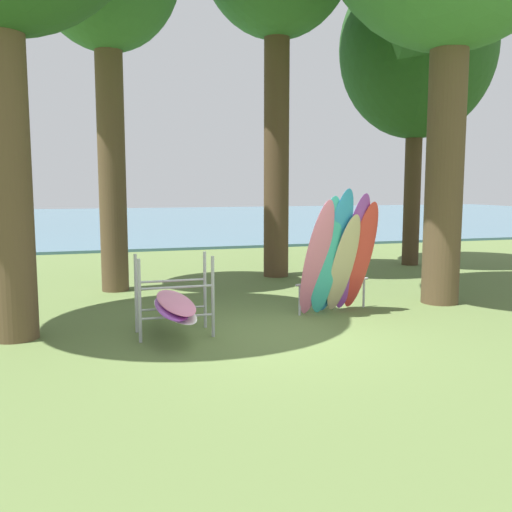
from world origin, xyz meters
TOP-DOWN VIEW (x-y plane):
  - ground_plane at (0.00, 0.00)m, footprint 80.00×80.00m
  - lake_water at (0.00, 29.85)m, footprint 80.00×36.00m
  - tree_far_right_back at (6.31, 6.32)m, footprint 4.32×4.32m
  - leaning_board_pile at (1.58, 1.04)m, footprint 1.67×1.11m
  - board_storage_rack at (-1.48, 0.46)m, footprint 1.15×2.13m

SIDE VIEW (x-z plane):
  - ground_plane at x=0.00m, z-range 0.00..0.00m
  - lake_water at x=0.00m, z-range 0.00..0.10m
  - board_storage_rack at x=-1.48m, z-range -0.15..1.10m
  - leaning_board_pile at x=1.58m, z-range -0.09..2.17m
  - tree_far_right_back at x=6.31m, z-range 1.77..10.36m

